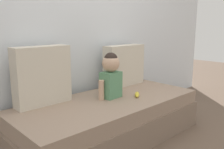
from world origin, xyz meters
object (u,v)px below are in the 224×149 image
couch (110,120)px  throw_pillow_right (124,65)px  banana (137,94)px  throw_pillow_left (42,76)px  toddler (111,74)px

couch → throw_pillow_right: 0.78m
couch → banana: banana is taller
throw_pillow_left → throw_pillow_right: bearing=0.0°
throw_pillow_right → banana: bearing=-120.3°
couch → throw_pillow_left: (-0.54, 0.32, 0.48)m
toddler → banana: size_ratio=2.71×
throw_pillow_left → throw_pillow_right: (1.08, 0.00, -0.03)m
banana → couch: bearing=159.1°
couch → throw_pillow_left: throw_pillow_left is taller
couch → throw_pillow_right: bearing=31.0°
throw_pillow_right → toddler: (-0.47, -0.27, -0.00)m
throw_pillow_left → banana: 0.97m
throw_pillow_left → toddler: throw_pillow_left is taller
throw_pillow_left → toddler: bearing=-24.2°
couch → toddler: 0.46m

